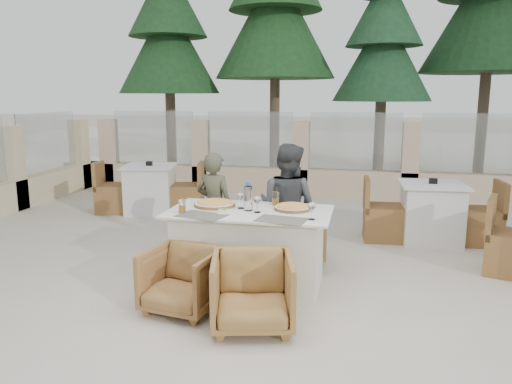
% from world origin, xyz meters
% --- Properties ---
extents(ground, '(80.00, 80.00, 0.00)m').
position_xyz_m(ground, '(0.00, 0.00, 0.00)').
color(ground, beige).
rests_on(ground, ground).
extents(sand_patch, '(30.00, 16.00, 0.01)m').
position_xyz_m(sand_patch, '(0.00, 14.00, 0.01)').
color(sand_patch, beige).
rests_on(sand_patch, ground).
extents(perimeter_wall_far, '(10.00, 0.34, 1.60)m').
position_xyz_m(perimeter_wall_far, '(0.00, 4.80, 0.80)').
color(perimeter_wall_far, beige).
rests_on(perimeter_wall_far, ground).
extents(pine_far_left, '(2.42, 2.42, 5.50)m').
position_xyz_m(pine_far_left, '(-3.50, 7.00, 2.75)').
color(pine_far_left, '#1D441F').
rests_on(pine_far_left, ground).
extents(pine_mid_left, '(2.86, 2.86, 6.50)m').
position_xyz_m(pine_mid_left, '(-1.00, 7.50, 3.25)').
color(pine_mid_left, '#1E4820').
rests_on(pine_mid_left, ground).
extents(pine_centre, '(2.20, 2.20, 5.00)m').
position_xyz_m(pine_centre, '(1.50, 7.20, 2.50)').
color(pine_centre, '#1F4A29').
rests_on(pine_centre, ground).
extents(pine_mid_right, '(2.99, 2.99, 6.80)m').
position_xyz_m(pine_mid_right, '(3.80, 7.80, 3.40)').
color(pine_mid_right, '#18391B').
rests_on(pine_mid_right, ground).
extents(dining_table, '(1.60, 0.90, 0.77)m').
position_xyz_m(dining_table, '(0.09, 0.04, 0.39)').
color(dining_table, beige).
rests_on(dining_table, ground).
extents(placemat_near_left, '(0.51, 0.41, 0.00)m').
position_xyz_m(placemat_near_left, '(-0.30, -0.26, 0.77)').
color(placemat_near_left, '#635C55').
rests_on(placemat_near_left, dining_table).
extents(placemat_near_right, '(0.49, 0.37, 0.00)m').
position_xyz_m(placemat_near_right, '(0.46, -0.27, 0.77)').
color(placemat_near_right, '#615D53').
rests_on(placemat_near_right, dining_table).
extents(pizza_left, '(0.54, 0.54, 0.06)m').
position_xyz_m(pizza_left, '(-0.30, 0.16, 0.80)').
color(pizza_left, orange).
rests_on(pizza_left, dining_table).
extents(pizza_right, '(0.48, 0.48, 0.05)m').
position_xyz_m(pizza_right, '(0.50, 0.16, 0.79)').
color(pizza_right, orange).
rests_on(pizza_right, dining_table).
extents(water_bottle, '(0.09, 0.09, 0.29)m').
position_xyz_m(water_bottle, '(0.08, 0.04, 0.91)').
color(water_bottle, '#B0CAE7').
rests_on(water_bottle, dining_table).
extents(wine_glass_centre, '(0.08, 0.08, 0.18)m').
position_xyz_m(wine_glass_centre, '(-0.01, 0.11, 0.86)').
color(wine_glass_centre, white).
rests_on(wine_glass_centre, dining_table).
extents(wine_glass_near, '(0.08, 0.08, 0.18)m').
position_xyz_m(wine_glass_near, '(0.19, -0.03, 0.86)').
color(wine_glass_near, white).
rests_on(wine_glass_near, dining_table).
extents(wine_glass_corner, '(0.10, 0.10, 0.18)m').
position_xyz_m(wine_glass_corner, '(0.73, -0.19, 0.86)').
color(wine_glass_corner, silver).
rests_on(wine_glass_corner, dining_table).
extents(beer_glass_left, '(0.07, 0.07, 0.14)m').
position_xyz_m(beer_glass_left, '(-0.52, -0.18, 0.84)').
color(beer_glass_left, orange).
rests_on(beer_glass_left, dining_table).
extents(beer_glass_right, '(0.08, 0.08, 0.14)m').
position_xyz_m(beer_glass_right, '(0.30, 0.34, 0.84)').
color(beer_glass_right, orange).
rests_on(beer_glass_right, dining_table).
extents(olive_dish, '(0.15, 0.15, 0.04)m').
position_xyz_m(olive_dish, '(-0.12, -0.12, 0.79)').
color(olive_dish, silver).
rests_on(olive_dish, dining_table).
extents(armchair_far_left, '(0.76, 0.77, 0.62)m').
position_xyz_m(armchair_far_left, '(-0.51, 0.63, 0.31)').
color(armchair_far_left, brown).
rests_on(armchair_far_left, ground).
extents(armchair_far_right, '(0.74, 0.75, 0.54)m').
position_xyz_m(armchair_far_right, '(0.44, 0.86, 0.27)').
color(armchair_far_right, brown).
rests_on(armchair_far_right, ground).
extents(armchair_near_left, '(0.70, 0.72, 0.57)m').
position_xyz_m(armchair_near_left, '(-0.35, -0.69, 0.28)').
color(armchair_near_left, olive).
rests_on(armchair_near_left, ground).
extents(armchair_near_right, '(0.80, 0.81, 0.61)m').
position_xyz_m(armchair_near_right, '(0.33, -0.87, 0.31)').
color(armchair_near_right, olive).
rests_on(armchair_near_right, ground).
extents(diner_left, '(0.52, 0.40, 1.26)m').
position_xyz_m(diner_left, '(-0.47, 0.71, 0.63)').
color(diner_left, '#4A4A36').
rests_on(diner_left, ground).
extents(diner_right, '(0.81, 0.71, 1.39)m').
position_xyz_m(diner_right, '(0.38, 0.62, 0.69)').
color(diner_right, '#3C3F42').
rests_on(diner_right, ground).
extents(bg_table_a, '(1.77, 1.14, 0.77)m').
position_xyz_m(bg_table_a, '(-2.20, 2.79, 0.39)').
color(bg_table_a, silver).
rests_on(bg_table_a, ground).
extents(bg_table_b, '(1.69, 0.91, 0.77)m').
position_xyz_m(bg_table_b, '(2.06, 2.02, 0.39)').
color(bg_table_b, silver).
rests_on(bg_table_b, ground).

